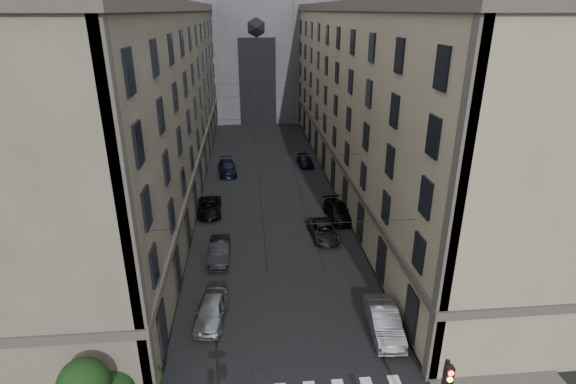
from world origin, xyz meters
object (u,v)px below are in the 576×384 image
object	(u,v)px
gothic_tower	(254,12)
car_left_midfar	(210,207)
car_right_far	(305,160)
car_right_midnear	(324,231)
car_left_far	(227,168)
car_left_near	(211,310)
car_right_near	(384,321)
car_left_midnear	(219,251)
car_right_midfar	(338,211)

from	to	relation	value
gothic_tower	car_left_midfar	xyz separation A→B (m)	(-5.80, -46.73, -17.14)
car_right_far	car_right_midnear	bearing A→B (deg)	-95.13
car_left_far	car_right_midnear	size ratio (longest dim) A/B	1.08
car_right_far	car_left_far	bearing A→B (deg)	-168.93
car_left_midfar	car_right_midnear	bearing A→B (deg)	-32.80
car_left_near	car_right_far	size ratio (longest dim) A/B	1.04
car_left_far	car_right_near	xyz separation A→B (m)	(10.27, -29.41, 0.07)
gothic_tower	car_left_midfar	size ratio (longest dim) A/B	12.26
car_left_near	car_left_far	xyz separation A→B (m)	(0.09, 27.34, -0.02)
car_left_midnear	car_right_midfar	size ratio (longest dim) A/B	0.91
car_left_near	car_right_near	world-z (taller)	car_right_near
gothic_tower	car_left_midnear	bearing A→B (deg)	-94.59
car_right_near	car_left_midfar	bearing A→B (deg)	125.76
car_right_midfar	car_right_far	distance (m)	15.75
car_left_midfar	car_right_midfar	size ratio (longest dim) A/B	0.97
gothic_tower	car_left_midnear	xyz separation A→B (m)	(-4.45, -55.43, -17.07)
car_left_midfar	car_right_far	size ratio (longest dim) A/B	1.13
gothic_tower	car_right_midfar	bearing A→B (deg)	-82.77
car_left_midfar	car_right_far	bearing A→B (deg)	48.80
gothic_tower	car_left_far	world-z (taller)	gothic_tower
car_left_far	car_right_far	world-z (taller)	car_left_far
gothic_tower	car_right_midfar	xyz separation A→B (m)	(6.20, -48.89, -17.09)
car_right_midnear	car_right_midfar	world-z (taller)	car_right_midfar
car_right_near	car_right_far	world-z (taller)	car_right_near
car_right_near	car_right_midfar	size ratio (longest dim) A/B	0.99
car_left_far	car_right_far	bearing A→B (deg)	8.09
gothic_tower	car_left_near	size ratio (longest dim) A/B	13.33
car_right_near	car_right_midnear	bearing A→B (deg)	100.54
gothic_tower	car_right_near	bearing A→B (deg)	-84.92
car_left_near	car_left_far	distance (m)	27.34
car_left_far	car_left_near	bearing A→B (deg)	-95.69
car_left_near	car_left_midnear	xyz separation A→B (m)	(0.14, 7.41, -0.01)
car_left_near	car_left_midfar	distance (m)	16.15
car_left_midfar	car_right_near	world-z (taller)	car_right_near
car_left_midnear	car_right_midnear	size ratio (longest dim) A/B	0.96
car_left_midnear	car_left_midfar	distance (m)	8.80
gothic_tower	car_left_midnear	distance (m)	58.17
car_left_midnear	car_left_midfar	bearing A→B (deg)	99.07
gothic_tower	car_right_near	size ratio (longest dim) A/B	12.07
car_left_near	car_right_near	size ratio (longest dim) A/B	0.91
car_left_midfar	car_left_near	bearing A→B (deg)	-88.15
car_left_far	car_right_midnear	xyz separation A→B (m)	(8.70, -17.09, -0.08)
car_right_near	car_right_midnear	world-z (taller)	car_right_near
car_left_near	gothic_tower	bearing A→B (deg)	93.35
car_right_far	car_left_midnear	bearing A→B (deg)	-115.72
car_left_midfar	car_right_midfar	distance (m)	12.19
gothic_tower	car_left_far	xyz separation A→B (m)	(-4.50, -35.50, -17.08)
gothic_tower	car_right_far	distance (m)	37.66
car_right_near	car_left_near	bearing A→B (deg)	171.99
car_right_midnear	gothic_tower	bearing A→B (deg)	90.98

